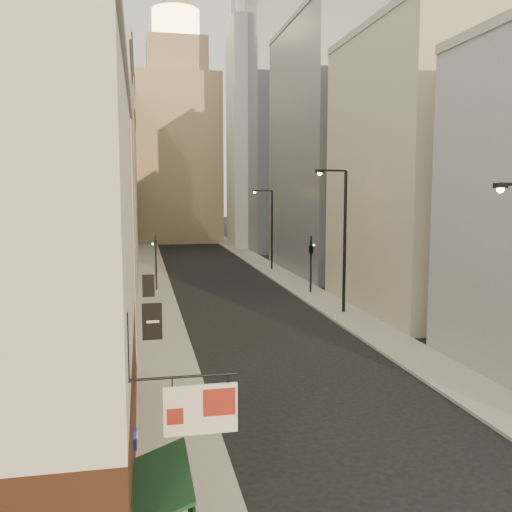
{
  "coord_description": "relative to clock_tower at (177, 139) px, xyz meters",
  "views": [
    {
      "loc": [
        -7.69,
        -8.79,
        8.84
      ],
      "look_at": [
        -2.21,
        18.08,
        5.67
      ],
      "focal_mm": 40.0,
      "sensor_mm": 36.0,
      "label": 1
    }
  ],
  "objects": [
    {
      "name": "near_building_left",
      "position": [
        -9.99,
        -83.0,
        -11.61
      ],
      "size": [
        8.3,
        23.04,
        12.3
      ],
      "color": "brown",
      "rests_on": "ground"
    },
    {
      "name": "right_bldg_beige",
      "position": [
        13.0,
        -62.0,
        -7.63
      ],
      "size": [
        8.0,
        16.0,
        20.0
      ],
      "primitive_type": "cube",
      "color": "tan",
      "rests_on": "ground"
    },
    {
      "name": "left_bldg_grey",
      "position": [
        -11.0,
        -50.0,
        -7.63
      ],
      "size": [
        8.0,
        16.0,
        20.0
      ],
      "primitive_type": "cube",
      "color": "gray",
      "rests_on": "ground"
    },
    {
      "name": "left_bldg_beige",
      "position": [
        -11.0,
        -66.0,
        -9.63
      ],
      "size": [
        8.0,
        12.0,
        16.0
      ],
      "primitive_type": "cube",
      "color": "tan",
      "rests_on": "ground"
    },
    {
      "name": "highrise",
      "position": [
        19.0,
        -14.0,
        8.02
      ],
      "size": [
        21.0,
        23.0,
        51.2
      ],
      "color": "gray",
      "rests_on": "ground"
    },
    {
      "name": "left_bldg_tan",
      "position": [
        -11.0,
        -32.0,
        -9.13
      ],
      "size": [
        8.0,
        18.0,
        17.0
      ],
      "primitive_type": "cube",
      "color": "tan",
      "rests_on": "ground"
    },
    {
      "name": "right_bldg_wingrid",
      "position": [
        13.0,
        -42.0,
        -4.63
      ],
      "size": [
        8.0,
        20.0,
        26.0
      ],
      "primitive_type": "cube",
      "color": "gray",
      "rests_on": "ground"
    },
    {
      "name": "sidewalk_right",
      "position": [
        7.5,
        -37.0,
        -17.56
      ],
      "size": [
        3.0,
        140.0,
        0.15
      ],
      "primitive_type": "cube",
      "color": "gray",
      "rests_on": "ground"
    },
    {
      "name": "streetlamp_mid",
      "position": [
        7.28,
        -62.67,
        -11.77
      ],
      "size": [
        2.6,
        1.05,
        10.26
      ],
      "rotation": [
        0.0,
        0.0,
        0.32
      ],
      "color": "black",
      "rests_on": "ground"
    },
    {
      "name": "traffic_light_right",
      "position": [
        7.51,
        -54.58,
        -13.72
      ],
      "size": [
        0.68,
        0.68,
        5.0
      ],
      "rotation": [
        0.0,
        0.0,
        3.08
      ],
      "color": "black",
      "rests_on": "ground"
    },
    {
      "name": "white_tower",
      "position": [
        11.0,
        -14.0,
        0.97
      ],
      "size": [
        8.0,
        8.0,
        41.5
      ],
      "color": "silver",
      "rests_on": "ground"
    },
    {
      "name": "streetlamp_far",
      "position": [
        7.31,
        -39.78,
        -12.57
      ],
      "size": [
        2.21,
        1.02,
        8.86
      ],
      "rotation": [
        0.0,
        0.0,
        -0.38
      ],
      "color": "black",
      "rests_on": "ground"
    },
    {
      "name": "traffic_light_left",
      "position": [
        -5.4,
        -50.68,
        -14.07
      ],
      "size": [
        0.59,
        0.53,
        5.0
      ],
      "rotation": [
        0.0,
        0.0,
        3.47
      ],
      "color": "black",
      "rests_on": "ground"
    },
    {
      "name": "sidewalk_left",
      "position": [
        -5.5,
        -37.0,
        -17.56
      ],
      "size": [
        3.0,
        140.0,
        0.15
      ],
      "primitive_type": "cube",
      "color": "gray",
      "rests_on": "ground"
    },
    {
      "name": "left_bldg_wingrid",
      "position": [
        -11.0,
        -12.0,
        -5.63
      ],
      "size": [
        8.0,
        20.0,
        24.0
      ],
      "primitive_type": "cube",
      "color": "gray",
      "rests_on": "ground"
    },
    {
      "name": "clock_tower",
      "position": [
        0.0,
        0.0,
        0.0
      ],
      "size": [
        14.0,
        14.0,
        44.9
      ],
      "color": "tan",
      "rests_on": "ground"
    }
  ]
}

